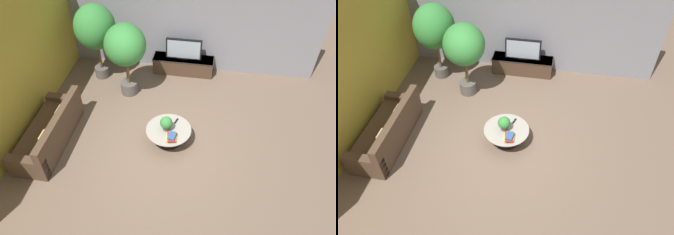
% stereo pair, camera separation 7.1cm
% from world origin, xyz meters
% --- Properties ---
extents(ground_plane, '(24.00, 24.00, 0.00)m').
position_xyz_m(ground_plane, '(0.00, 0.00, 0.00)').
color(ground_plane, brown).
extents(back_wall_stone, '(7.40, 0.12, 3.00)m').
position_xyz_m(back_wall_stone, '(0.00, 3.26, 1.50)').
color(back_wall_stone, gray).
rests_on(back_wall_stone, ground).
extents(side_wall_left, '(0.12, 7.40, 3.00)m').
position_xyz_m(side_wall_left, '(-3.26, 0.20, 1.50)').
color(side_wall_left, gold).
rests_on(side_wall_left, ground).
extents(media_console, '(1.73, 0.50, 0.48)m').
position_xyz_m(media_console, '(0.07, 2.94, 0.25)').
color(media_console, '#473323').
rests_on(media_console, ground).
extents(television, '(0.99, 0.13, 0.59)m').
position_xyz_m(television, '(0.07, 2.94, 0.77)').
color(television, black).
rests_on(television, media_console).
extents(coffee_table, '(1.02, 1.02, 0.39)m').
position_xyz_m(coffee_table, '(0.10, 0.17, 0.28)').
color(coffee_table, black).
rests_on(coffee_table, ground).
extents(couch_by_wall, '(0.84, 2.19, 0.84)m').
position_xyz_m(couch_by_wall, '(-2.56, -0.27, 0.28)').
color(couch_by_wall, '#4C3828').
rests_on(couch_by_wall, ground).
extents(potted_palm_tall, '(1.08, 1.08, 2.13)m').
position_xyz_m(potted_palm_tall, '(-2.19, 2.38, 1.49)').
color(potted_palm_tall, '#514C47').
rests_on(potted_palm_tall, ground).
extents(potted_palm_corner, '(1.03, 1.03, 2.00)m').
position_xyz_m(potted_palm_corner, '(-1.24, 1.78, 1.40)').
color(potted_palm_corner, '#514C47').
rests_on(potted_palm_corner, ground).
extents(potted_plant_tabletop, '(0.28, 0.28, 0.34)m').
position_xyz_m(potted_plant_tabletop, '(0.05, 0.17, 0.58)').
color(potted_plant_tabletop, '#514C47').
rests_on(potted_plant_tabletop, coffee_table).
extents(book_stack, '(0.24, 0.33, 0.12)m').
position_xyz_m(book_stack, '(0.21, -0.09, 0.44)').
color(book_stack, gold).
rests_on(book_stack, coffee_table).
extents(remote_black, '(0.09, 0.16, 0.02)m').
position_xyz_m(remote_black, '(0.23, 0.46, 0.40)').
color(remote_black, black).
rests_on(remote_black, coffee_table).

